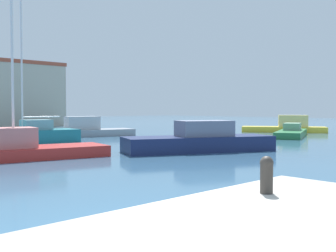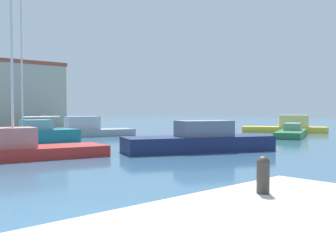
# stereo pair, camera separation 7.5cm
# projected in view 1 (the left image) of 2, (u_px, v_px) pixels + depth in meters

# --- Properties ---
(water) EXTENTS (160.00, 160.00, 0.00)m
(water) POSITION_uv_depth(u_px,v_px,m) (128.00, 139.00, 32.32)
(water) COLOR #38607F
(water) RESTS_ON ground
(mooring_bollard) EXTENTS (0.22, 0.22, 0.62)m
(mooring_bollard) POSITION_uv_depth(u_px,v_px,m) (267.00, 173.00, 6.82)
(mooring_bollard) COLOR #38332D
(mooring_bollard) RESTS_ON pier_quay
(sailboat_teal_outer_mooring) EXTENTS (7.71, 3.11, 12.29)m
(sailboat_teal_outer_mooring) POSITION_uv_depth(u_px,v_px,m) (24.00, 135.00, 28.02)
(sailboat_teal_outer_mooring) COLOR #1E707A
(sailboat_teal_outer_mooring) RESTS_ON water
(motorboat_green_distant_east) EXTENTS (8.11, 5.18, 1.15)m
(motorboat_green_distant_east) POSITION_uv_depth(u_px,v_px,m) (292.00, 132.00, 35.61)
(motorboat_green_distant_east) COLOR #28703D
(motorboat_green_distant_east) RESTS_ON water
(sailboat_red_behind_lamppost) EXTENTS (9.23, 4.29, 10.78)m
(sailboat_red_behind_lamppost) POSITION_uv_depth(u_px,v_px,m) (9.00, 148.00, 19.44)
(sailboat_red_behind_lamppost) COLOR #B22823
(sailboat_red_behind_lamppost) RESTS_ON water
(motorboat_yellow_mid_harbor) EXTENTS (6.43, 8.17, 1.75)m
(motorboat_yellow_mid_harbor) POSITION_uv_depth(u_px,v_px,m) (287.00, 127.00, 41.95)
(motorboat_yellow_mid_harbor) COLOR gold
(motorboat_yellow_mid_harbor) RESTS_ON water
(motorboat_navy_center_channel) EXTENTS (8.80, 5.82, 1.74)m
(motorboat_navy_center_channel) POSITION_uv_depth(u_px,v_px,m) (200.00, 141.00, 23.27)
(motorboat_navy_center_channel) COLOR #19234C
(motorboat_navy_center_channel) RESTS_ON water
(motorboat_grey_distant_north) EXTENTS (7.82, 4.29, 1.74)m
(motorboat_grey_distant_north) POSITION_uv_depth(u_px,v_px,m) (88.00, 130.00, 35.95)
(motorboat_grey_distant_north) COLOR gray
(motorboat_grey_distant_north) RESTS_ON water
(waterfront_apartments) EXTENTS (13.28, 5.84, 8.82)m
(waterfront_apartments) POSITION_uv_depth(u_px,v_px,m) (12.00, 94.00, 55.68)
(waterfront_apartments) COLOR #B2A893
(waterfront_apartments) RESTS_ON ground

